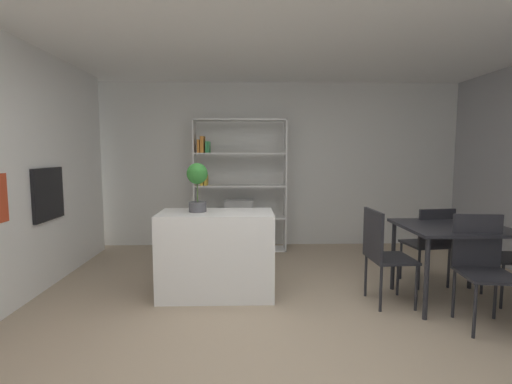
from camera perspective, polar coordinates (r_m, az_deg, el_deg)
The scene contains 11 objects.
ground_plane at distance 3.33m, azimuth 3.67°, elevation -21.03°, with size 8.83×8.83×0.00m, color tan.
ceiling_slab at distance 3.18m, azimuth 4.03°, elevation 27.00°, with size 6.41×6.43×0.06m.
back_partition at distance 6.15m, azimuth 1.02°, elevation 4.11°, with size 6.41×0.06×2.62m, color silver.
built_in_oven at distance 4.77m, azimuth -28.91°, elevation -0.23°, with size 0.06×0.60×0.58m.
kitchen_island at distance 4.06m, azimuth -5.98°, elevation -9.27°, with size 1.19×0.61×0.89m, color white.
potted_plant_on_island at distance 3.98m, azimuth -8.87°, elevation 1.53°, with size 0.22×0.22×0.51m.
open_bookshelf at distance 5.80m, azimuth -3.15°, elevation 0.05°, with size 1.41×0.34×2.01m.
dining_table at distance 4.26m, azimuth 27.60°, elevation -5.69°, with size 0.99×0.89×0.79m.
dining_chair_island_side at distance 3.98m, azimuth 18.44°, elevation -8.10°, with size 0.43×0.47×0.95m.
dining_chair_near at distance 3.91m, azimuth 30.97°, elevation -8.89°, with size 0.47×0.50×0.96m.
dining_chair_far at distance 4.70m, azimuth 24.84°, elevation -6.50°, with size 0.48×0.48×0.90m.
Camera 1 is at (-0.28, -2.95, 1.51)m, focal length 26.46 mm.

